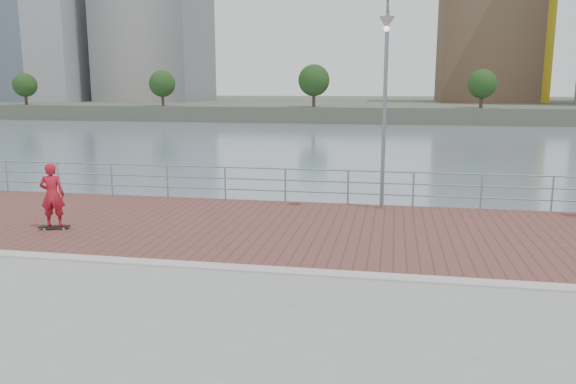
# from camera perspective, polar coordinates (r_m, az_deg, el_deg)

# --- Properties ---
(water) EXTENTS (400.00, 400.00, 0.00)m
(water) POSITION_cam_1_polar(r_m,az_deg,el_deg) (12.47, -1.77, -16.82)
(water) COLOR slate
(water) RESTS_ON ground
(brick_lane) EXTENTS (40.00, 6.80, 0.02)m
(brick_lane) POSITION_cam_1_polar(r_m,az_deg,el_deg) (15.07, 1.13, -3.70)
(brick_lane) COLOR brown
(brick_lane) RESTS_ON seawall
(curb) EXTENTS (40.00, 0.40, 0.06)m
(curb) POSITION_cam_1_polar(r_m,az_deg,el_deg) (11.67, -1.83, -7.95)
(curb) COLOR #B7B5AD
(curb) RESTS_ON seawall
(far_shore) EXTENTS (320.00, 95.00, 2.50)m
(far_shore) POSITION_cam_1_polar(r_m,az_deg,el_deg) (133.39, 9.71, 8.67)
(far_shore) COLOR #4C5142
(far_shore) RESTS_ON ground
(guardrail) EXTENTS (39.06, 0.06, 1.13)m
(guardrail) POSITION_cam_1_polar(r_m,az_deg,el_deg) (18.22, 2.90, 1.01)
(guardrail) COLOR #8C9EA8
(guardrail) RESTS_ON brick_lane
(street_lamp) EXTENTS (0.43, 1.26, 5.95)m
(street_lamp) POSITION_cam_1_polar(r_m,az_deg,el_deg) (16.87, 9.89, 12.15)
(street_lamp) COLOR gray
(street_lamp) RESTS_ON brick_lane
(skateboard) EXTENTS (0.80, 0.43, 0.09)m
(skateboard) POSITION_cam_1_polar(r_m,az_deg,el_deg) (16.15, -22.61, -3.27)
(skateboard) COLOR black
(skateboard) RESTS_ON brick_lane
(skateboarder) EXTENTS (0.71, 0.57, 1.69)m
(skateboarder) POSITION_cam_1_polar(r_m,az_deg,el_deg) (15.98, -22.83, -0.26)
(skateboarder) COLOR #B51827
(skateboarder) RESTS_ON skateboard
(shoreline_trees) EXTENTS (109.54, 5.06, 6.74)m
(shoreline_trees) POSITION_cam_1_polar(r_m,az_deg,el_deg) (87.90, 7.98, 11.02)
(shoreline_trees) COLOR #473323
(shoreline_trees) RESTS_ON far_shore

